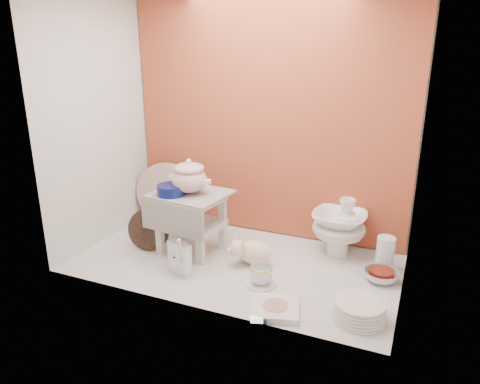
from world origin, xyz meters
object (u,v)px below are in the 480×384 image
object	(u,v)px
soup_tureen	(189,176)
mantel_clock	(180,257)
gold_rim_teacup	(261,275)
step_stool	(191,222)
dinner_plate_stack	(359,310)
blue_white_vase	(186,211)
porcelain_tower	(339,226)
plush_pig	(254,252)
crystal_bowl	(381,276)
floral_platter	(167,193)

from	to	relation	value
soup_tureen	mantel_clock	xyz separation A→B (m)	(0.08, -0.28, -0.37)
gold_rim_teacup	step_stool	bearing A→B (deg)	157.12
dinner_plate_stack	step_stool	bearing A→B (deg)	162.46
blue_white_vase	porcelain_tower	size ratio (longest dim) A/B	0.65
soup_tureen	dinner_plate_stack	world-z (taller)	soup_tureen
dinner_plate_stack	soup_tureen	bearing A→B (deg)	162.88
soup_tureen	plush_pig	world-z (taller)	soup_tureen
soup_tureen	gold_rim_teacup	size ratio (longest dim) A/B	2.04
mantel_clock	gold_rim_teacup	size ratio (longest dim) A/B	1.70
blue_white_vase	plush_pig	size ratio (longest dim) A/B	0.91
step_stool	porcelain_tower	xyz separation A→B (m)	(0.82, 0.29, -0.01)
soup_tureen	porcelain_tower	world-z (taller)	soup_tureen
soup_tureen	crystal_bowl	xyz separation A→B (m)	(1.09, 0.08, -0.44)
floral_platter	dinner_plate_stack	bearing A→B (deg)	-24.84
gold_rim_teacup	porcelain_tower	world-z (taller)	porcelain_tower
blue_white_vase	dinner_plate_stack	xyz separation A→B (m)	(1.25, -0.63, -0.07)
soup_tureen	plush_pig	distance (m)	0.57
mantel_clock	porcelain_tower	bearing A→B (deg)	57.78
step_stool	gold_rim_teacup	world-z (taller)	step_stool
floral_platter	porcelain_tower	distance (m)	1.19
gold_rim_teacup	porcelain_tower	size ratio (longest dim) A/B	0.34
gold_rim_teacup	porcelain_tower	distance (m)	0.60
step_stool	blue_white_vase	xyz separation A→B (m)	(-0.21, 0.30, -0.07)
floral_platter	soup_tureen	bearing A→B (deg)	-41.83
step_stool	mantel_clock	size ratio (longest dim) A/B	2.06
mantel_clock	porcelain_tower	world-z (taller)	porcelain_tower
step_stool	mantel_clock	bearing A→B (deg)	-66.61
blue_white_vase	gold_rim_teacup	xyz separation A→B (m)	(0.74, -0.52, -0.06)
porcelain_tower	blue_white_vase	bearing A→B (deg)	179.86
porcelain_tower	gold_rim_teacup	bearing A→B (deg)	-119.19
step_stool	soup_tureen	bearing A→B (deg)	-67.91
step_stool	crystal_bowl	bearing A→B (deg)	10.17
soup_tureen	dinner_plate_stack	size ratio (longest dim) A/B	0.99
blue_white_vase	mantel_clock	bearing A→B (deg)	-63.24
floral_platter	blue_white_vase	distance (m)	0.19
gold_rim_teacup	blue_white_vase	bearing A→B (deg)	144.82
dinner_plate_stack	porcelain_tower	xyz separation A→B (m)	(-0.23, 0.62, 0.13)
plush_pig	crystal_bowl	distance (m)	0.69
mantel_clock	floral_platter	bearing A→B (deg)	146.15
blue_white_vase	gold_rim_teacup	distance (m)	0.90
step_stool	crystal_bowl	world-z (taller)	step_stool
plush_pig	gold_rim_teacup	world-z (taller)	plush_pig
soup_tureen	porcelain_tower	distance (m)	0.92
mantel_clock	plush_pig	size ratio (longest dim) A/B	0.81
blue_white_vase	crystal_bowl	size ratio (longest dim) A/B	1.27
step_stool	dinner_plate_stack	size ratio (longest dim) A/B	1.69
mantel_clock	crystal_bowl	xyz separation A→B (m)	(1.01, 0.35, -0.07)
floral_platter	blue_white_vase	xyz separation A→B (m)	(0.16, -0.03, -0.10)
step_stool	crystal_bowl	distance (m)	1.11
plush_pig	gold_rim_teacup	size ratio (longest dim) A/B	2.10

